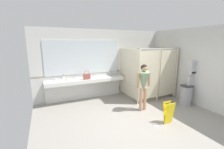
{
  "coord_description": "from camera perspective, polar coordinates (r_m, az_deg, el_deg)",
  "views": [
    {
      "loc": [
        -2.43,
        -3.52,
        2.26
      ],
      "look_at": [
        -0.4,
        0.93,
        1.25
      ],
      "focal_mm": 24.2,
      "sensor_mm": 36.0,
      "label": 1
    }
  ],
  "objects": [
    {
      "name": "handbag",
      "position": [
        5.9,
        -9.51,
        -0.7
      ],
      "size": [
        0.26,
        0.12,
        0.35
      ],
      "color": "#934C42",
      "rests_on": "vanity_counter"
    },
    {
      "name": "ground_plane",
      "position": [
        4.86,
        9.31,
        -16.84
      ],
      "size": [
        5.85,
        5.57,
        0.1
      ],
      "primitive_type": "cube",
      "color": "gray"
    },
    {
      "name": "wall_back_tile_band",
      "position": [
        6.59,
        -2.37,
        1.1
      ],
      "size": [
        5.85,
        0.01,
        0.06
      ],
      "primitive_type": "cube",
      "color": "#9E937F",
      "rests_on": "wall_back"
    },
    {
      "name": "mirror_panel",
      "position": [
        6.2,
        -10.69,
        6.4
      ],
      "size": [
        2.99,
        0.02,
        1.33
      ],
      "primitive_type": "cube",
      "color": "silver",
      "rests_on": "wall_back"
    },
    {
      "name": "vanity_counter",
      "position": [
        6.2,
        -9.89,
        -3.53
      ],
      "size": [
        3.09,
        0.54,
        1.01
      ],
      "color": "silver",
      "rests_on": "ground_plane"
    },
    {
      "name": "wet_floor_sign",
      "position": [
        4.71,
        20.61,
        -13.31
      ],
      "size": [
        0.28,
        0.19,
        0.64
      ],
      "color": "yellow",
      "rests_on": "ground_plane"
    },
    {
      "name": "wall_back",
      "position": [
        6.59,
        -2.61,
        4.31
      ],
      "size": [
        5.85,
        0.12,
        2.83
      ],
      "primitive_type": "cube",
      "color": "silver",
      "rests_on": "ground_plane"
    },
    {
      "name": "paper_cup",
      "position": [
        5.87,
        -16.84,
        -1.83
      ],
      "size": [
        0.07,
        0.07,
        0.09
      ],
      "primitive_type": "cylinder",
      "color": "beige",
      "rests_on": "vanity_counter"
    },
    {
      "name": "paper_towel_dispenser_upper",
      "position": [
        6.29,
        28.43,
        2.43
      ],
      "size": [
        0.34,
        0.13,
        0.5
      ],
      "color": "#B7BABF",
      "rests_on": "wall_side_right"
    },
    {
      "name": "bathroom_stalls",
      "position": [
        6.54,
        14.11,
        1.04
      ],
      "size": [
        1.9,
        1.56,
        2.09
      ],
      "color": "beige",
      "rests_on": "ground_plane"
    },
    {
      "name": "floor_drain_cover",
      "position": [
        4.65,
        16.27,
        -17.87
      ],
      "size": [
        0.14,
        0.14,
        0.01
      ],
      "primitive_type": "cylinder",
      "color": "#B7BABF",
      "rests_on": "ground_plane"
    },
    {
      "name": "person_standing",
      "position": [
        5.14,
        11.87,
        -2.81
      ],
      "size": [
        0.56,
        0.44,
        1.59
      ],
      "color": "tan",
      "rests_on": "ground_plane"
    },
    {
      "name": "wall_side_right",
      "position": [
        6.27,
        30.7,
        2.29
      ],
      "size": [
        0.12,
        5.57,
        2.83
      ],
      "primitive_type": "cube",
      "color": "silver",
      "rests_on": "ground_plane"
    },
    {
      "name": "soap_dispenser",
      "position": [
        6.05,
        -17.88,
        -1.14
      ],
      "size": [
        0.07,
        0.07,
        0.19
      ],
      "color": "white",
      "rests_on": "vanity_counter"
    },
    {
      "name": "trash_bin",
      "position": [
        6.32,
        26.08,
        -6.99
      ],
      "size": [
        0.43,
        0.43,
        0.73
      ],
      "color": "#99999E",
      "rests_on": "ground_plane"
    },
    {
      "name": "paper_towel_dispenser_lower",
      "position": [
        6.4,
        27.79,
        -2.51
      ],
      "size": [
        0.38,
        0.13,
        0.45
      ],
      "color": "#B7BABF",
      "rests_on": "wall_side_right"
    }
  ]
}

